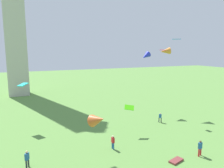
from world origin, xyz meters
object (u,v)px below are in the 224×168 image
(person_1, at_px, (200,147))
(kite_flying_5, at_px, (146,56))
(kite_flying_6, at_px, (129,107))
(kite_bundle_1, at_px, (176,161))
(kite_flying_4, at_px, (23,85))
(person_2, at_px, (113,141))
(kite_flying_1, at_px, (176,39))
(person_3, at_px, (160,117))
(kite_flying_2, at_px, (98,120))
(person_0, at_px, (27,158))
(kite_flying_3, at_px, (165,51))
(kite_flying_0, at_px, (163,50))

(person_1, xyz_separation_m, kite_flying_5, (3.89, 17.64, 9.67))
(kite_flying_6, distance_m, kite_bundle_1, 9.68)
(kite_flying_4, bearing_deg, kite_flying_6, -148.65)
(kite_flying_5, bearing_deg, person_2, -59.95)
(kite_flying_1, bearing_deg, person_3, -79.01)
(person_1, xyz_separation_m, kite_flying_2, (-10.77, 3.62, 3.52))
(kite_flying_5, relative_size, kite_bundle_1, 1.34)
(person_0, bearing_deg, kite_flying_6, -43.20)
(person_3, relative_size, kite_flying_6, 1.02)
(kite_flying_3, relative_size, kite_flying_6, 1.40)
(kite_flying_0, xyz_separation_m, kite_bundle_1, (-7.55, -13.00, -11.70))
(kite_bundle_1, bearing_deg, kite_flying_1, 56.36)
(kite_flying_3, bearing_deg, person_2, -39.32)
(kite_flying_3, xyz_separation_m, kite_bundle_1, (-10.03, -15.50, -11.49))
(kite_flying_0, xyz_separation_m, kite_flying_1, (-4.95, -9.09, 1.24))
(kite_flying_0, relative_size, kite_flying_4, 0.47)
(person_0, height_order, kite_flying_3, kite_flying_3)
(person_0, distance_m, person_2, 9.55)
(kite_flying_6, bearing_deg, person_2, -111.78)
(person_2, height_order, kite_flying_3, kite_flying_3)
(person_0, height_order, kite_flying_5, kite_flying_5)
(kite_flying_1, bearing_deg, kite_flying_5, -71.64)
(person_2, distance_m, kite_flying_2, 4.74)
(kite_flying_5, xyz_separation_m, kite_bundle_1, (-7.14, -17.56, -10.60))
(kite_flying_4, distance_m, kite_flying_5, 21.92)
(kite_flying_1, relative_size, kite_flying_5, 0.55)
(person_0, height_order, kite_flying_6, kite_flying_6)
(person_0, xyz_separation_m, kite_bundle_1, (14.54, -5.10, -0.92))
(kite_flying_3, bearing_deg, kite_flying_4, -77.47)
(kite_flying_1, relative_size, kite_flying_3, 0.55)
(kite_flying_3, relative_size, kite_flying_5, 0.99)
(kite_flying_2, xyz_separation_m, kite_flying_3, (17.55, 11.96, 7.04))
(person_1, bearing_deg, kite_flying_4, -60.73)
(person_2, xyz_separation_m, kite_flying_2, (-2.52, -1.80, 3.59))
(person_3, relative_size, kite_bundle_1, 0.97)
(kite_flying_4, bearing_deg, person_2, -168.62)
(person_1, distance_m, kite_flying_3, 20.01)
(person_3, distance_m, kite_flying_1, 14.41)
(kite_flying_1, distance_m, kite_flying_6, 11.08)
(person_0, bearing_deg, kite_flying_3, -35.84)
(person_3, xyz_separation_m, kite_flying_5, (1.16, 6.65, 9.79))
(person_1, distance_m, kite_bundle_1, 3.38)
(kite_flying_3, bearing_deg, person_3, -24.73)
(person_3, distance_m, kite_flying_4, 22.13)
(kite_flying_0, height_order, kite_flying_2, kite_flying_0)
(person_0, xyz_separation_m, person_2, (9.54, 0.24, -0.05))
(person_2, height_order, person_3, person_2)
(kite_flying_1, xyz_separation_m, kite_flying_5, (4.55, 13.65, -2.34))
(person_0, relative_size, person_1, 0.99)
(person_3, relative_size, kite_flying_1, 1.32)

